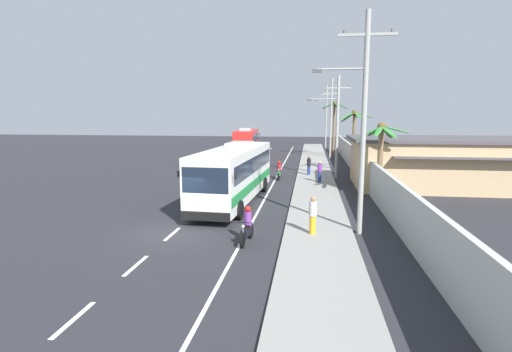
% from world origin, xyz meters
% --- Properties ---
extents(ground_plane, '(160.00, 160.00, 0.00)m').
position_xyz_m(ground_plane, '(0.00, 0.00, 0.00)').
color(ground_plane, '#28282D').
extents(sidewalk_kerb, '(3.20, 90.00, 0.14)m').
position_xyz_m(sidewalk_kerb, '(6.80, 10.00, 0.07)').
color(sidewalk_kerb, gray).
rests_on(sidewalk_kerb, ground).
extents(lane_markings, '(3.57, 71.00, 0.01)m').
position_xyz_m(lane_markings, '(2.15, 14.33, 0.00)').
color(lane_markings, white).
rests_on(lane_markings, ground).
extents(boundary_wall, '(0.24, 60.00, 2.35)m').
position_xyz_m(boundary_wall, '(10.60, 14.00, 1.18)').
color(boundary_wall, '#B2B2AD').
rests_on(boundary_wall, ground).
extents(coach_bus_foreground, '(3.49, 12.13, 3.72)m').
position_xyz_m(coach_bus_foreground, '(1.62, 6.71, 1.94)').
color(coach_bus_foreground, white).
rests_on(coach_bus_foreground, ground).
extents(coach_bus_far_lane, '(3.47, 11.16, 3.74)m').
position_xyz_m(coach_bus_far_lane, '(-2.08, 34.07, 1.95)').
color(coach_bus_far_lane, red).
rests_on(coach_bus_far_lane, ground).
extents(motorcycle_beside_bus, '(0.56, 1.96, 1.55)m').
position_xyz_m(motorcycle_beside_bus, '(3.71, 15.92, 0.64)').
color(motorcycle_beside_bus, black).
rests_on(motorcycle_beside_bus, ground).
extents(motorcycle_trailing, '(0.56, 1.96, 1.60)m').
position_xyz_m(motorcycle_trailing, '(3.67, -1.16, 0.65)').
color(motorcycle_trailing, black).
rests_on(motorcycle_trailing, ground).
extents(pedestrian_near_kerb, '(0.36, 0.36, 1.67)m').
position_xyz_m(pedestrian_near_kerb, '(6.25, 17.84, 1.01)').
color(pedestrian_near_kerb, navy).
rests_on(pedestrian_near_kerb, sidewalk_kerb).
extents(pedestrian_midwalk, '(0.36, 0.36, 1.71)m').
position_xyz_m(pedestrian_midwalk, '(7.13, 14.08, 1.03)').
color(pedestrian_midwalk, navy).
rests_on(pedestrian_midwalk, sidewalk_kerb).
extents(pedestrian_far_walk, '(0.36, 0.36, 1.75)m').
position_xyz_m(pedestrian_far_walk, '(6.51, 0.02, 1.06)').
color(pedestrian_far_walk, gold).
rests_on(pedestrian_far_walk, sidewalk_kerb).
extents(utility_pole_nearest, '(3.63, 0.24, 10.04)m').
position_xyz_m(utility_pole_nearest, '(8.62, 0.81, 5.38)').
color(utility_pole_nearest, '#9E9E99').
rests_on(utility_pole_nearest, ground).
extents(utility_pole_mid, '(3.67, 0.24, 8.77)m').
position_xyz_m(utility_pole_mid, '(8.49, 16.89, 4.72)').
color(utility_pole_mid, '#9E9E99').
rests_on(utility_pole_mid, ground).
extents(utility_pole_far, '(2.04, 0.24, 9.94)m').
position_xyz_m(utility_pole_far, '(8.84, 32.96, 5.13)').
color(utility_pole_far, '#9E9E99').
rests_on(utility_pole_far, ground).
extents(utility_pole_distant, '(2.99, 0.24, 10.33)m').
position_xyz_m(utility_pole_distant, '(8.81, 49.04, 5.45)').
color(utility_pole_distant, '#9E9E99').
rests_on(utility_pole_distant, ground).
extents(palm_nearest, '(3.46, 3.62, 5.94)m').
position_xyz_m(palm_nearest, '(10.34, 20.21, 4.41)').
color(palm_nearest, brown).
rests_on(palm_nearest, ground).
extents(palm_second, '(3.52, 3.32, 7.24)m').
position_xyz_m(palm_second, '(9.35, 34.99, 5.00)').
color(palm_second, brown).
rests_on(palm_second, ground).
extents(palm_third, '(3.47, 3.39, 5.03)m').
position_xyz_m(palm_third, '(10.94, 9.08, 3.50)').
color(palm_third, brown).
rests_on(palm_third, ground).
extents(roadside_building, '(14.49, 7.97, 3.80)m').
position_xyz_m(roadside_building, '(16.68, 13.70, 1.91)').
color(roadside_building, tan).
rests_on(roadside_building, ground).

